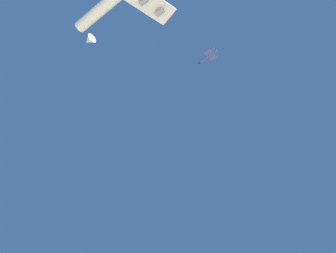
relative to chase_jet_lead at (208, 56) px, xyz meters
name	(u,v)px	position (x,y,z in m)	size (l,w,h in m)	color
chase_jet_lead	(208,56)	(0.00, 0.00, 0.00)	(13.97, 11.39, 4.00)	#38478C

